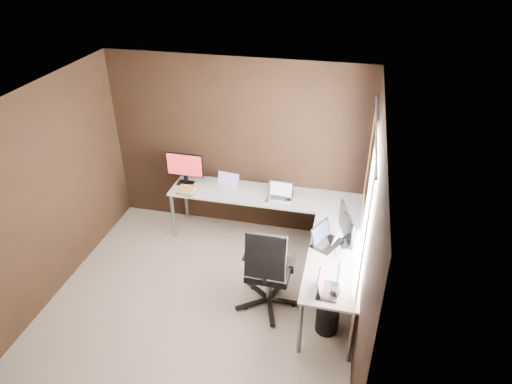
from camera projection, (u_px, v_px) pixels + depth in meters
The scene contains 15 objects.
room at pixel (226, 217), 4.78m from camera, with size 3.60×3.60×2.50m.
desk at pixel (287, 219), 5.81m from camera, with size 2.65×2.25×0.73m.
drawer_pedestal at pixel (331, 244), 5.98m from camera, with size 0.42×0.50×0.60m, color white.
monitor_left at pixel (185, 167), 6.36m from camera, with size 0.53×0.15×0.46m.
monitor_right at pixel (346, 226), 5.15m from camera, with size 0.21×0.52×0.44m.
laptop_white at pixel (227, 185), 6.35m from camera, with size 0.34×0.26×0.21m.
laptop_silver at pixel (280, 196), 6.11m from camera, with size 0.35×0.26×0.23m.
laptop_black_big at pixel (325, 239), 5.27m from camera, with size 0.39×0.43×0.24m.
laptop_black_small at pixel (325, 288), 4.59m from camera, with size 0.22×0.30×0.20m.
book_stack at pixel (187, 190), 6.25m from camera, with size 0.27×0.23×0.08m.
mouse_left at pixel (188, 192), 6.26m from camera, with size 0.08×0.05×0.03m, color black.
mouse_corner at pixel (289, 200), 6.08m from camera, with size 0.09×0.06×0.03m, color black.
desk_lamp at pixel (333, 258), 4.44m from camera, with size 0.20×0.23×0.64m.
office_chair at pixel (268, 283), 5.29m from camera, with size 0.64×0.64×1.14m.
wastebasket at pixel (327, 320), 5.06m from camera, with size 0.25×0.25×0.29m, color black.
Camera 1 is at (1.54, -3.72, 3.97)m, focal length 32.00 mm.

